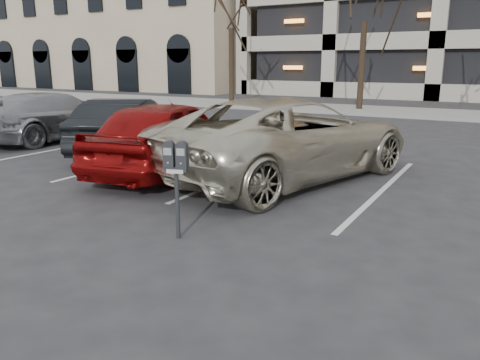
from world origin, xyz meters
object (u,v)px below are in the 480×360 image
Objects in this scene: car_dark at (126,125)px; parking_meter at (176,166)px; car_red at (168,135)px; car_silver at (54,116)px; suv_silver at (288,138)px.

parking_meter is at bearing 115.68° from car_dark.
car_silver is (-5.50, 1.59, -0.06)m from car_red.
car_silver is at bearing 10.36° from suv_silver.
suv_silver is (-0.17, 3.75, -0.17)m from parking_meter.
parking_meter is 9.28m from car_silver.
car_dark is (-4.83, 4.20, -0.28)m from parking_meter.
suv_silver is 7.92m from car_silver.
car_silver is at bearing 133.14° from parking_meter.
car_silver is at bearing -30.64° from car_dark.
car_red is (-2.55, 3.02, -0.20)m from parking_meter.
suv_silver is at bearing 174.22° from car_silver.
parking_meter is at bearing 119.29° from car_red.
car_dark is at bearing 11.11° from suv_silver.
car_dark is at bearing 173.13° from car_silver.
parking_meter is 0.30× the size of car_dark.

